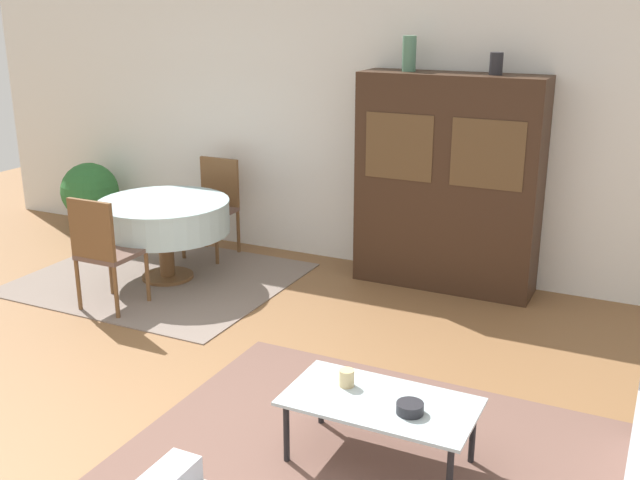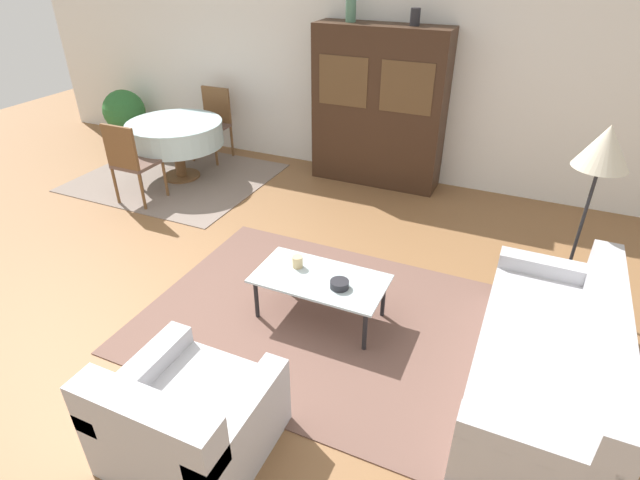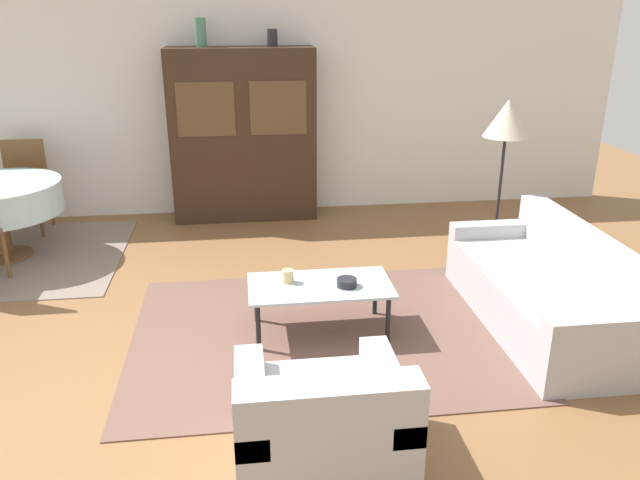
% 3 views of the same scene
% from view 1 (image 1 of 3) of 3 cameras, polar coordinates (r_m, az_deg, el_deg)
% --- Properties ---
extents(ground_plane, '(14.00, 14.00, 0.00)m').
position_cam_1_polar(ground_plane, '(4.52, -10.52, -16.23)').
color(ground_plane, brown).
extents(wall_back, '(10.00, 0.06, 2.70)m').
position_cam_1_polar(wall_back, '(7.08, 6.51, 8.28)').
color(wall_back, white).
rests_on(wall_back, ground_plane).
extents(area_rug, '(2.84, 2.18, 0.01)m').
position_cam_1_polar(area_rug, '(4.41, 4.39, -16.75)').
color(area_rug, brown).
rests_on(area_rug, ground_plane).
extents(dining_rug, '(2.38, 2.02, 0.01)m').
position_cam_1_polar(dining_rug, '(7.22, -12.13, -2.88)').
color(dining_rug, gray).
rests_on(dining_rug, ground_plane).
extents(coffee_table, '(1.06, 0.57, 0.39)m').
position_cam_1_polar(coffee_table, '(4.26, 4.60, -12.50)').
color(coffee_table, black).
rests_on(coffee_table, area_rug).
extents(display_cabinet, '(1.61, 0.47, 1.92)m').
position_cam_1_polar(display_cabinet, '(6.74, 9.71, 4.28)').
color(display_cabinet, '#382316').
rests_on(display_cabinet, ground_plane).
extents(dining_table, '(1.21, 1.21, 0.75)m').
position_cam_1_polar(dining_table, '(7.03, -11.80, 1.72)').
color(dining_table, brown).
rests_on(dining_table, dining_rug).
extents(dining_chair_near, '(0.44, 0.44, 0.97)m').
position_cam_1_polar(dining_chair_near, '(6.44, -16.21, -0.53)').
color(dining_chair_near, brown).
rests_on(dining_chair_near, dining_rug).
extents(dining_chair_far, '(0.44, 0.44, 0.97)m').
position_cam_1_polar(dining_chair_far, '(7.69, -8.06, 2.94)').
color(dining_chair_far, brown).
rests_on(dining_chair_far, dining_rug).
extents(cup, '(0.09, 0.09, 0.10)m').
position_cam_1_polar(cup, '(4.35, 2.05, -10.46)').
color(cup, tan).
rests_on(cup, coffee_table).
extents(bowl, '(0.15, 0.15, 0.06)m').
position_cam_1_polar(bowl, '(4.12, 6.87, -12.60)').
color(bowl, '#232328').
rests_on(bowl, coffee_table).
extents(vase_tall, '(0.12, 0.12, 0.30)m').
position_cam_1_polar(vase_tall, '(6.70, 6.81, 13.92)').
color(vase_tall, '#4C7A60').
rests_on(vase_tall, display_cabinet).
extents(vase_short, '(0.11, 0.11, 0.18)m').
position_cam_1_polar(vase_short, '(6.49, 13.28, 12.94)').
color(vase_short, '#232328').
rests_on(vase_short, display_cabinet).
extents(potted_plant, '(0.63, 0.63, 0.81)m').
position_cam_1_polar(potted_plant, '(8.69, -17.12, 3.42)').
color(potted_plant, '#93664C').
rests_on(potted_plant, ground_plane).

